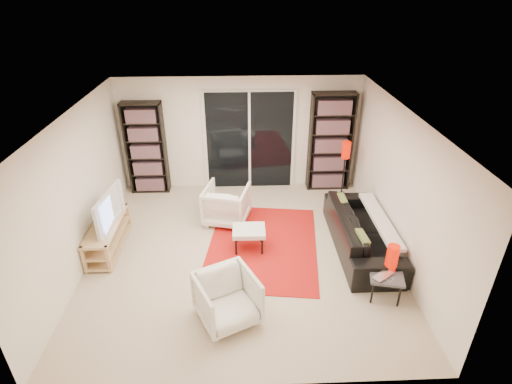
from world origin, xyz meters
TOP-DOWN VIEW (x-y plane):
  - floor at (0.00, 0.00)m, footprint 5.00×5.00m
  - wall_back at (0.00, 2.50)m, footprint 5.00×0.02m
  - wall_front at (0.00, -2.50)m, footprint 5.00×0.02m
  - wall_left at (-2.50, 0.00)m, footprint 0.02×5.00m
  - wall_right at (2.50, 0.00)m, footprint 0.02×5.00m
  - ceiling at (0.00, 0.00)m, footprint 5.00×5.00m
  - sliding_door at (0.20, 2.46)m, footprint 1.92×0.08m
  - bookshelf_left at (-1.95, 2.33)m, footprint 0.80×0.30m
  - bookshelf_right at (1.90, 2.33)m, footprint 0.90×0.30m
  - tv_stand at (-2.26, 0.22)m, footprint 0.44×1.36m
  - tv at (-2.24, 0.22)m, footprint 0.25×1.02m
  - rug at (0.36, 0.20)m, footprint 2.14×2.71m
  - sofa at (2.04, 0.07)m, footprint 0.90×2.27m
  - armchair_back at (-0.27, 1.02)m, footprint 0.95×0.97m
  - armchair_front at (-0.20, -1.46)m, footprint 1.00×1.01m
  - ottoman at (0.12, 0.12)m, footprint 0.55×0.45m
  - side_table at (2.05, -1.11)m, footprint 0.55×0.55m
  - laptop at (2.01, -1.20)m, footprint 0.40×0.37m
  - table_lamp at (2.14, -0.99)m, footprint 0.17×0.17m
  - floor_lamp at (2.10, 1.82)m, footprint 0.19×0.19m

SIDE VIEW (x-z plane):
  - floor at x=0.00m, z-range 0.00..0.00m
  - rug at x=0.36m, z-range 0.00..0.01m
  - tv_stand at x=-2.26m, z-range 0.01..0.51m
  - sofa at x=2.04m, z-range 0.00..0.66m
  - ottoman at x=0.12m, z-range 0.14..0.54m
  - armchair_front at x=-0.20m, z-range 0.00..0.70m
  - side_table at x=2.05m, z-range 0.15..0.55m
  - armchair_back at x=-0.27m, z-range 0.00..0.73m
  - laptop at x=2.01m, z-range 0.40..0.43m
  - table_lamp at x=2.14m, z-range 0.40..0.79m
  - tv at x=-2.24m, z-range 0.50..1.08m
  - floor_lamp at x=2.10m, z-range 0.32..1.57m
  - bookshelf_left at x=-1.95m, z-range 0.00..1.95m
  - sliding_door at x=0.20m, z-range -0.03..2.13m
  - bookshelf_right at x=1.90m, z-range 0.00..2.10m
  - wall_back at x=0.00m, z-range 0.00..2.40m
  - wall_front at x=0.00m, z-range 0.00..2.40m
  - wall_left at x=-2.50m, z-range 0.00..2.40m
  - wall_right at x=2.50m, z-range 0.00..2.40m
  - ceiling at x=0.00m, z-range 2.39..2.41m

